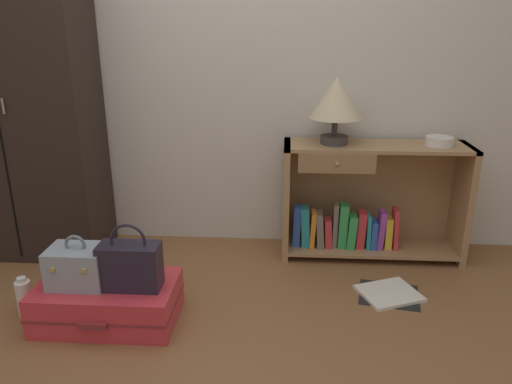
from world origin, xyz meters
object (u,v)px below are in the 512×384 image
(handbag, at_px, (130,265))
(bottle, at_px, (25,298))
(wardrobe, at_px, (17,100))
(bookshelf, at_px, (365,204))
(suitcase_large, at_px, (108,302))
(train_case, at_px, (78,266))
(open_book_on_floor, at_px, (389,294))
(bowl, at_px, (439,141))
(table_lamp, at_px, (336,100))

(handbag, xyz_separation_m, bottle, (-0.59, 0.04, -0.23))
(wardrobe, distance_m, bookshelf, 2.28)
(wardrobe, xyz_separation_m, suitcase_large, (0.77, -0.81, -0.90))
(train_case, xyz_separation_m, bottle, (-0.32, 0.03, -0.21))
(bookshelf, distance_m, open_book_on_floor, 0.64)
(suitcase_large, bearing_deg, bottle, 177.67)
(bookshelf, distance_m, bowl, 0.59)
(bowl, xyz_separation_m, train_case, (-1.95, -0.86, -0.46))
(table_lamp, xyz_separation_m, bowl, (0.63, -0.02, -0.24))
(wardrobe, bearing_deg, bowl, 0.82)
(bowl, distance_m, bottle, 2.51)
(table_lamp, xyz_separation_m, bottle, (-1.63, -0.84, -0.91))
(bowl, distance_m, handbag, 1.94)
(open_book_on_floor, bearing_deg, table_lamp, 120.09)
(bowl, height_order, bottle, bowl)
(wardrobe, xyz_separation_m, train_case, (0.65, -0.82, -0.69))
(bowl, bearing_deg, open_book_on_floor, -123.20)
(table_lamp, bearing_deg, handbag, -139.70)
(train_case, xyz_separation_m, handbag, (0.27, -0.01, 0.02))
(bookshelf, relative_size, table_lamp, 2.83)
(table_lamp, bearing_deg, suitcase_large, -144.05)
(wardrobe, bearing_deg, train_case, -51.69)
(handbag, bearing_deg, train_case, 177.20)
(wardrobe, bearing_deg, open_book_on_floor, -11.74)
(table_lamp, height_order, suitcase_large, table_lamp)
(suitcase_large, relative_size, bottle, 3.22)
(train_case, relative_size, bottle, 1.27)
(bookshelf, relative_size, open_book_on_floor, 2.96)
(suitcase_large, distance_m, bottle, 0.45)
(bowl, distance_m, train_case, 2.17)
(table_lamp, distance_m, bowl, 0.68)
(wardrobe, height_order, bookshelf, wardrobe)
(suitcase_large, distance_m, handbag, 0.27)
(bowl, bearing_deg, wardrobe, -179.18)
(suitcase_large, distance_m, open_book_on_floor, 1.53)
(suitcase_large, bearing_deg, bookshelf, 31.75)
(handbag, distance_m, bottle, 0.64)
(suitcase_large, xyz_separation_m, handbag, (0.14, -0.03, 0.23))
(wardrobe, relative_size, bottle, 9.18)
(train_case, bearing_deg, bookshelf, 29.92)
(bookshelf, xyz_separation_m, table_lamp, (-0.22, -0.01, 0.67))
(bookshelf, height_order, handbag, bookshelf)
(suitcase_large, height_order, handbag, handbag)
(bookshelf, height_order, bottle, bookshelf)
(bookshelf, distance_m, table_lamp, 0.70)
(handbag, distance_m, open_book_on_floor, 1.43)
(wardrobe, height_order, bowl, wardrobe)
(wardrobe, relative_size, table_lamp, 4.94)
(train_case, relative_size, open_book_on_floor, 0.71)
(bowl, distance_m, suitcase_large, 2.11)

